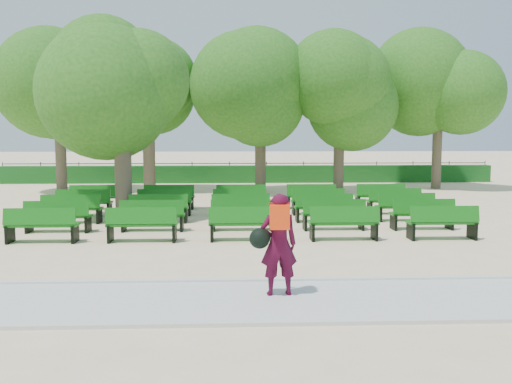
# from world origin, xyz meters

# --- Properties ---
(ground) EXTENTS (120.00, 120.00, 0.00)m
(ground) POSITION_xyz_m (0.00, 0.00, 0.00)
(ground) COLOR beige
(paving) EXTENTS (30.00, 2.20, 0.06)m
(paving) POSITION_xyz_m (0.00, -7.40, 0.03)
(paving) COLOR silver
(paving) RESTS_ON ground
(curb) EXTENTS (30.00, 0.12, 0.10)m
(curb) POSITION_xyz_m (0.00, -6.25, 0.05)
(curb) COLOR silver
(curb) RESTS_ON ground
(hedge) EXTENTS (26.00, 0.70, 0.90)m
(hedge) POSITION_xyz_m (0.00, 14.00, 0.45)
(hedge) COLOR #15551B
(hedge) RESTS_ON ground
(fence) EXTENTS (26.00, 0.10, 1.02)m
(fence) POSITION_xyz_m (0.00, 14.40, 0.00)
(fence) COLOR black
(fence) RESTS_ON ground
(tree_line) EXTENTS (21.80, 6.80, 7.04)m
(tree_line) POSITION_xyz_m (0.00, 10.00, 0.00)
(tree_line) COLOR #2F6B1C
(tree_line) RESTS_ON ground
(bench_array) EXTENTS (1.77, 0.64, 1.10)m
(bench_array) POSITION_xyz_m (-0.57, 0.77, 0.09)
(bench_array) COLOR #126712
(bench_array) RESTS_ON ground
(tree_among) EXTENTS (4.09, 4.09, 5.94)m
(tree_among) POSITION_xyz_m (-4.12, 0.92, 4.07)
(tree_among) COLOR brown
(tree_among) RESTS_ON ground
(person) EXTENTS (0.80, 0.50, 1.67)m
(person) POSITION_xyz_m (-0.14, -7.13, 0.93)
(person) COLOR #420920
(person) RESTS_ON ground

